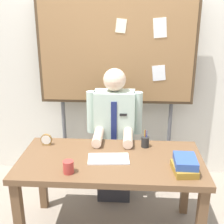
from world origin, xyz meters
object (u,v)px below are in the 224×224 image
Objects in this scene: bulletin_board at (117,54)px; coffee_mug at (68,167)px; person at (114,140)px; desk_clock at (46,140)px; pen_holder at (145,142)px; open_notebook at (109,159)px; desk at (111,169)px; book_stack at (185,165)px.

bulletin_board is 20.93× the size of coffee_mug.
bulletin_board reaches higher than person.
pen_holder is at bearing 0.76° from desk_clock.
desk_clock is 1.07× the size of coffee_mug.
person is 0.60m from open_notebook.
coffee_mug is (-0.29, -0.23, 0.04)m from open_notebook.
bulletin_board is 1.41m from coffee_mug.
coffee_mug reaches higher than open_notebook.
person is 14.17× the size of coffee_mug.
person reaches higher than desk.
coffee_mug is (-0.88, -0.07, -0.01)m from book_stack.
bulletin_board is 19.58× the size of desk_clock.
book_stack is at bearing 4.85° from coffee_mug.
desk_clock is at bearing -150.66° from person.
coffee_mug is at bearing -140.97° from pen_holder.
open_notebook is 0.37m from coffee_mug.
open_notebook is 2.11× the size of pen_holder.
pen_holder is (-0.28, 0.41, -0.01)m from book_stack.
desk is 1.26m from bulletin_board.
desk is at bearing -90.00° from person.
pen_holder is (0.29, -0.71, -0.68)m from bulletin_board.
open_notebook reaches higher than desk.
book_stack reaches higher than desk_clock.
coffee_mug is at bearing -141.61° from open_notebook.
coffee_mug is at bearing -175.15° from book_stack.
open_notebook is at bearing -130.26° from desk.
book_stack is 0.62m from open_notebook.
desk_clock is at bearing 161.34° from book_stack.
bulletin_board reaches higher than book_stack.
desk is 9.57× the size of pen_holder.
bulletin_board is at bearing 112.65° from pen_holder.
desk is 0.62m from book_stack.
desk_clock is 0.56m from coffee_mug.
desk is 0.42m from coffee_mug.
bulletin_board is at bearing 75.66° from coffee_mug.
book_stack is 0.88m from coffee_mug.
open_notebook is (-0.02, -0.59, 0.10)m from person.
pen_holder is at bearing 39.03° from coffee_mug.
person reaches higher than open_notebook.
bulletin_board is at bearing 89.92° from person.
desk is at bearing 163.34° from book_stack.
open_notebook is at bearing -91.65° from person.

